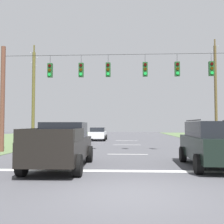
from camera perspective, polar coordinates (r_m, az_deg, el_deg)
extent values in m
plane|color=#47474C|center=(7.47, 3.82, -17.01)|extent=(120.00, 120.00, 0.00)
cube|color=white|center=(10.84, 3.54, -12.50)|extent=(14.35, 0.45, 0.01)
cube|color=white|center=(16.78, 3.33, -9.03)|extent=(2.50, 0.15, 0.01)
cube|color=white|center=(24.55, 3.21, -7.03)|extent=(2.50, 0.15, 0.01)
cube|color=white|center=(31.09, 3.16, -6.13)|extent=(2.50, 0.15, 0.01)
cylinder|color=brown|center=(19.64, -22.43, 2.65)|extent=(0.30, 0.30, 7.23)
cylinder|color=black|center=(18.28, 3.18, 12.22)|extent=(16.98, 0.02, 0.02)
cylinder|color=black|center=(18.92, -13.11, 10.92)|extent=(0.02, 0.02, 0.55)
cube|color=#19471E|center=(18.76, -13.14, 8.69)|extent=(0.32, 0.24, 0.95)
cylinder|color=#310503|center=(18.69, -13.25, 9.66)|extent=(0.20, 0.04, 0.20)
cylinder|color=#352203|center=(18.63, -13.26, 8.76)|extent=(0.20, 0.04, 0.20)
cylinder|color=green|center=(18.57, -13.27, 7.85)|extent=(0.20, 0.04, 0.20)
cylinder|color=black|center=(18.46, -6.63, 11.21)|extent=(0.02, 0.02, 0.55)
cube|color=#19471E|center=(18.29, -6.64, 8.93)|extent=(0.32, 0.24, 0.95)
cylinder|color=#310503|center=(18.22, -6.71, 9.93)|extent=(0.20, 0.04, 0.20)
cylinder|color=#352203|center=(18.16, -6.71, 9.00)|extent=(0.20, 0.04, 0.20)
cylinder|color=green|center=(18.10, -6.72, 8.07)|extent=(0.20, 0.04, 0.20)
cylinder|color=black|center=(18.25, -0.83, 11.35)|extent=(0.02, 0.02, 0.55)
cube|color=#19471E|center=(18.08, -0.83, 9.05)|extent=(0.32, 0.24, 0.95)
cylinder|color=#310503|center=(18.01, -0.86, 10.06)|extent=(0.20, 0.04, 0.20)
cylinder|color=#352203|center=(17.95, -0.86, 9.12)|extent=(0.20, 0.04, 0.20)
cylinder|color=green|center=(17.89, -0.86, 8.18)|extent=(0.20, 0.04, 0.20)
cylinder|color=black|center=(18.26, 7.11, 11.37)|extent=(0.02, 0.02, 0.55)
cube|color=#19471E|center=(18.09, 7.12, 9.06)|extent=(0.32, 0.24, 0.95)
cylinder|color=#310503|center=(18.02, 7.15, 10.07)|extent=(0.20, 0.04, 0.20)
cylinder|color=#352203|center=(17.95, 7.15, 9.14)|extent=(0.20, 0.04, 0.20)
cylinder|color=green|center=(17.90, 7.16, 8.20)|extent=(0.20, 0.04, 0.20)
cylinder|color=black|center=(18.53, 13.78, 11.21)|extent=(0.02, 0.02, 0.55)
cube|color=#19471E|center=(18.37, 13.81, 8.94)|extent=(0.32, 0.24, 0.95)
cylinder|color=#310503|center=(18.29, 13.88, 9.93)|extent=(0.20, 0.04, 0.20)
cylinder|color=#352203|center=(18.23, 13.90, 9.01)|extent=(0.20, 0.04, 0.20)
cylinder|color=green|center=(18.17, 13.91, 8.09)|extent=(0.20, 0.04, 0.20)
cylinder|color=black|center=(19.07, 20.49, 10.91)|extent=(0.02, 0.02, 0.55)
cube|color=#19471E|center=(18.91, 20.53, 8.70)|extent=(0.32, 0.24, 0.95)
cylinder|color=#310503|center=(18.84, 20.65, 9.66)|extent=(0.20, 0.04, 0.20)
cylinder|color=#352203|center=(18.78, 20.66, 8.77)|extent=(0.20, 0.04, 0.20)
cylinder|color=green|center=(18.72, 20.68, 7.87)|extent=(0.20, 0.04, 0.20)
cube|color=black|center=(11.60, -10.86, -7.73)|extent=(2.14, 5.45, 0.85)
cube|color=black|center=(12.19, -10.18, -3.84)|extent=(1.90, 1.95, 0.70)
cube|color=black|center=(10.51, -17.44, -4.62)|extent=(0.16, 2.38, 0.45)
cube|color=black|center=(10.06, -7.22, -4.81)|extent=(0.16, 2.38, 0.45)
cube|color=black|center=(8.99, -14.44, -5.00)|extent=(1.96, 0.15, 0.45)
cylinder|color=black|center=(13.65, -13.36, -8.73)|extent=(0.30, 0.81, 0.80)
cylinder|color=black|center=(13.29, -4.89, -8.97)|extent=(0.30, 0.81, 0.80)
cylinder|color=black|center=(10.17, -18.76, -10.75)|extent=(0.30, 0.81, 0.80)
cylinder|color=black|center=(9.68, -7.35, -11.29)|extent=(0.30, 0.81, 0.80)
cube|color=black|center=(12.35, 20.73, -7.15)|extent=(2.12, 4.87, 0.95)
cube|color=black|center=(12.17, 20.86, -3.45)|extent=(1.91, 3.26, 0.65)
cylinder|color=black|center=(11.96, 16.91, -1.73)|extent=(0.15, 2.72, 0.05)
cylinder|color=black|center=(13.77, 14.94, -8.75)|extent=(0.29, 0.77, 0.76)
cylinder|color=black|center=(14.23, 22.79, -8.43)|extent=(0.29, 0.77, 0.76)
cylinder|color=black|center=(10.59, 18.04, -10.55)|extent=(0.29, 0.77, 0.76)
cube|color=silver|center=(31.36, -3.07, -4.88)|extent=(1.85, 4.32, 0.70)
cube|color=black|center=(31.34, -3.06, -3.79)|extent=(1.65, 2.12, 0.50)
cylinder|color=black|center=(32.88, -4.41, -5.39)|extent=(0.23, 0.64, 0.64)
cylinder|color=black|center=(32.72, -1.26, -5.41)|extent=(0.23, 0.64, 0.64)
cylinder|color=black|center=(30.07, -5.04, -5.64)|extent=(0.23, 0.64, 0.64)
cylinder|color=black|center=(29.89, -1.59, -5.66)|extent=(0.23, 0.64, 0.64)
cylinder|color=brown|center=(28.73, 21.35, 3.61)|extent=(0.28, 0.28, 9.85)
cube|color=brown|center=(29.56, 21.20, 12.36)|extent=(0.12, 0.12, 2.15)
cylinder|color=#B2B7BC|center=(30.38, 20.68, 12.17)|extent=(0.08, 0.08, 0.12)
cylinder|color=#B2B7BC|center=(28.81, 21.74, 13.01)|extent=(0.08, 0.08, 0.12)
cylinder|color=brown|center=(27.81, -16.50, 3.01)|extent=(0.31, 0.31, 9.15)
cube|color=brown|center=(28.53, -16.39, 11.39)|extent=(0.12, 0.12, 2.29)
cylinder|color=#B2B7BC|center=(29.40, -15.78, 11.20)|extent=(0.08, 0.08, 0.12)
cylinder|color=#B2B7BC|center=(27.72, -17.02, 12.07)|extent=(0.08, 0.08, 0.12)
cube|color=brown|center=(28.32, -16.41, 9.62)|extent=(0.12, 0.12, 1.85)
cylinder|color=#B2B7BC|center=(29.03, -15.92, 9.56)|extent=(0.08, 0.08, 0.12)
cylinder|color=#B2B7BC|center=(27.67, -16.93, 10.18)|extent=(0.08, 0.08, 0.12)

